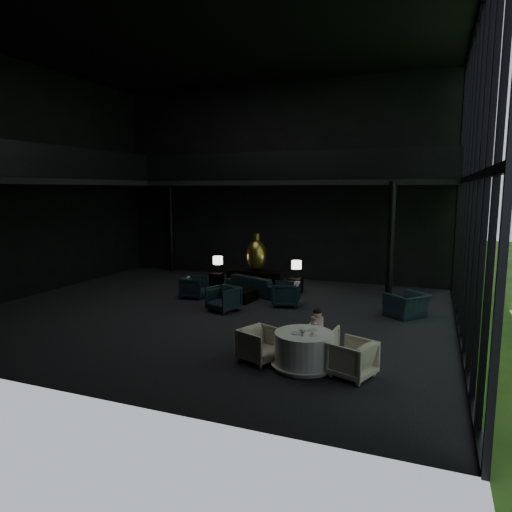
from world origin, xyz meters
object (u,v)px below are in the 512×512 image
(side_table_right, at_px, (295,285))
(child, at_px, (317,321))
(side_table_left, at_px, (216,279))
(window_armchair, at_px, (407,301))
(lounge_armchair_south, at_px, (223,296))
(lounge_armchair_east, at_px, (286,292))
(dining_table, at_px, (304,352))
(sofa, at_px, (257,280))
(table_lamp_left, at_px, (218,261))
(lounge_armchair_west, at_px, (194,286))
(console, at_px, (255,280))
(dining_chair_east, at_px, (352,356))
(coffee_table, at_px, (241,295))
(table_lamp_right, at_px, (296,265))
(bronze_urn, at_px, (256,255))
(dining_chair_west, at_px, (260,343))
(dining_chair_north, at_px, (321,340))

(side_table_right, xyz_separation_m, child, (2.22, -5.74, 0.47))
(side_table_left, xyz_separation_m, window_armchair, (7.16, -1.91, 0.23))
(lounge_armchair_south, distance_m, child, 4.36)
(lounge_armchair_east, height_order, dining_table, lounge_armchair_east)
(dining_table, distance_m, child, 1.02)
(sofa, bearing_deg, window_armchair, -170.56)
(sofa, xyz_separation_m, lounge_armchair_south, (-0.12, -2.54, -0.04))
(table_lamp_left, bearing_deg, lounge_armchair_west, -86.06)
(console, relative_size, sofa, 0.82)
(dining_chair_east, bearing_deg, coffee_table, -116.71)
(lounge_armchair_south, distance_m, dining_chair_east, 5.78)
(table_lamp_right, bearing_deg, side_table_left, -178.32)
(dining_table, distance_m, dining_chair_east, 1.04)
(bronze_urn, bearing_deg, table_lamp_right, -3.24)
(lounge_armchair_south, xyz_separation_m, dining_chair_west, (2.53, -3.45, -0.05))
(lounge_armchair_south, bearing_deg, dining_chair_west, -32.20)
(table_lamp_left, xyz_separation_m, lounge_armchair_west, (0.15, -2.21, -0.53))
(lounge_armchair_west, bearing_deg, dining_table, -139.72)
(table_lamp_right, relative_size, lounge_armchair_south, 0.67)
(lounge_armchair_east, relative_size, coffee_table, 1.07)
(sofa, xyz_separation_m, lounge_armchair_east, (1.49, -1.23, -0.04))
(dining_chair_east, relative_size, child, 1.46)
(side_table_left, height_order, dining_table, dining_table)
(lounge_armchair_south, height_order, dining_table, lounge_armchair_south)
(sofa, xyz_separation_m, window_armchair, (5.18, -1.16, -0.03))
(side_table_left, xyz_separation_m, dining_chair_east, (6.40, -6.86, 0.18))
(console, height_order, dining_chair_north, console)
(side_table_left, bearing_deg, dining_chair_west, -56.93)
(lounge_armchair_south, distance_m, window_armchair, 5.48)
(console, height_order, dining_table, dining_table)
(side_table_right, height_order, coffee_table, side_table_right)
(lounge_armchair_east, relative_size, child, 1.57)
(dining_chair_north, bearing_deg, lounge_armchair_west, -30.43)
(lounge_armchair_east, distance_m, dining_chair_north, 4.34)
(console, bearing_deg, coffee_table, -82.66)
(window_armchair, height_order, coffee_table, window_armchair)
(coffee_table, xyz_separation_m, child, (3.57, -3.87, 0.55))
(console, distance_m, lounge_armchair_east, 2.74)
(side_table_left, distance_m, dining_chair_east, 9.38)
(dining_table, bearing_deg, side_table_right, 108.00)
(console, height_order, child, child)
(lounge_armchair_west, relative_size, dining_table, 0.60)
(window_armchair, bearing_deg, child, 13.81)
(lounge_armchair_south, bearing_deg, side_table_right, 89.10)
(side_table_right, bearing_deg, lounge_armchair_south, -112.48)
(console, bearing_deg, lounge_armchair_west, -124.69)
(sofa, bearing_deg, dining_chair_west, 133.94)
(dining_chair_west, bearing_deg, coffee_table, 50.30)
(window_armchair, xyz_separation_m, dining_chair_east, (-0.77, -4.95, -0.05))
(table_lamp_right, height_order, dining_table, table_lamp_right)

